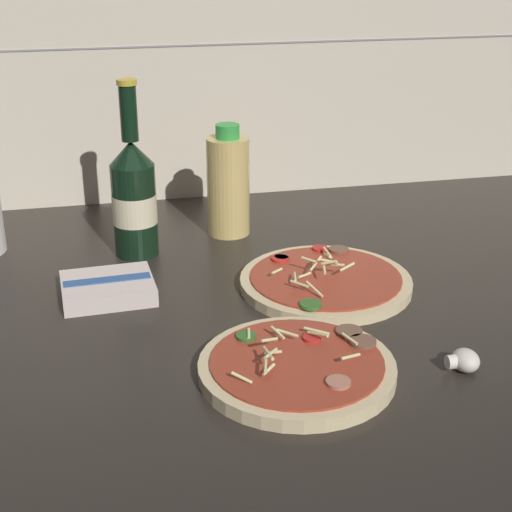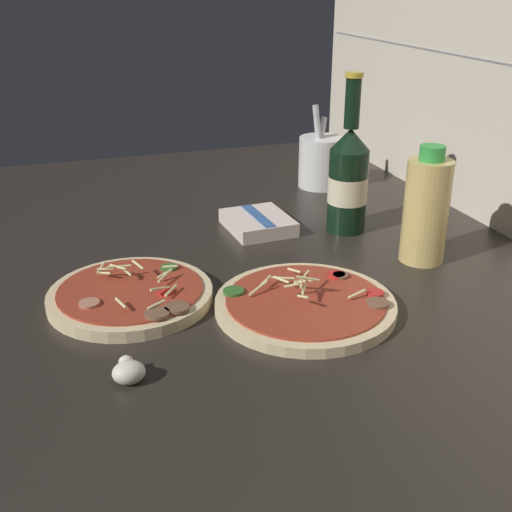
# 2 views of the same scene
# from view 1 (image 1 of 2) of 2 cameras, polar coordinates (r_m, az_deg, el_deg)

# --- Properties ---
(counter_slab) EXTENTS (1.60, 0.90, 0.03)m
(counter_slab) POSITION_cam_1_polar(r_m,az_deg,el_deg) (1.07, 2.60, -3.73)
(counter_slab) COLOR #28231E
(counter_slab) RESTS_ON ground
(tile_backsplash) EXTENTS (1.60, 0.01, 0.60)m
(tile_backsplash) POSITION_cam_1_polar(r_m,az_deg,el_deg) (1.41, -2.04, 15.18)
(tile_backsplash) COLOR beige
(tile_backsplash) RESTS_ON ground
(pizza_near) EXTENTS (0.22, 0.22, 0.04)m
(pizza_near) POSITION_cam_1_polar(r_m,az_deg,el_deg) (0.89, 3.02, -8.10)
(pizza_near) COLOR beige
(pizza_near) RESTS_ON counter_slab
(pizza_far) EXTENTS (0.24, 0.24, 0.05)m
(pizza_far) POSITION_cam_1_polar(r_m,az_deg,el_deg) (1.10, 5.07, -1.85)
(pizza_far) COLOR beige
(pizza_far) RESTS_ON counter_slab
(beer_bottle) EXTENTS (0.07, 0.07, 0.27)m
(beer_bottle) POSITION_cam_1_polar(r_m,az_deg,el_deg) (1.19, -8.87, 4.35)
(beer_bottle) COLOR black
(beer_bottle) RESTS_ON counter_slab
(oil_bottle) EXTENTS (0.07, 0.07, 0.18)m
(oil_bottle) POSITION_cam_1_polar(r_m,az_deg,el_deg) (1.26, -2.03, 5.22)
(oil_bottle) COLOR #D6B766
(oil_bottle) RESTS_ON counter_slab
(mushroom_left) EXTENTS (0.04, 0.04, 0.03)m
(mushroom_left) POSITION_cam_1_polar(r_m,az_deg,el_deg) (0.93, 14.89, -7.35)
(mushroom_left) COLOR white
(mushroom_left) RESTS_ON counter_slab
(dish_towel) EXTENTS (0.13, 0.11, 0.03)m
(dish_towel) POSITION_cam_1_polar(r_m,az_deg,el_deg) (1.08, -10.73, -2.32)
(dish_towel) COLOR beige
(dish_towel) RESTS_ON counter_slab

